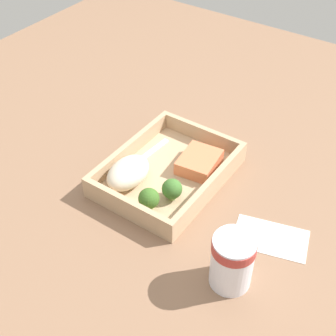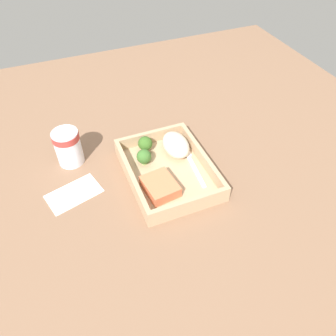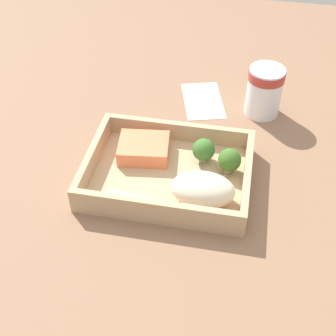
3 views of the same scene
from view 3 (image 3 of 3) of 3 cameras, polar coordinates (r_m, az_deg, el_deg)
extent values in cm
cube|color=#856249|center=(84.45, 0.00, -1.83)|extent=(160.00, 160.00, 2.00)
cube|color=tan|center=(83.32, 0.00, -1.05)|extent=(28.69, 21.65, 1.20)
cube|color=tan|center=(74.66, -1.49, -5.11)|extent=(28.69, 1.20, 3.64)
cube|color=tan|center=(89.27, 1.24, 4.57)|extent=(28.69, 1.20, 3.64)
cube|color=tan|center=(84.65, -9.18, 1.36)|extent=(1.20, 19.25, 3.64)
cube|color=tan|center=(80.91, 9.60, -1.09)|extent=(1.20, 19.25, 3.64)
cube|color=#E87A4F|center=(85.91, -2.97, 2.39)|extent=(9.92, 8.55, 2.95)
ellipsoid|color=beige|center=(76.80, 4.26, -2.64)|extent=(10.64, 7.06, 5.21)
cylinder|color=#7D9D55|center=(85.35, 4.30, 1.31)|extent=(1.55, 1.55, 1.44)
sphere|color=#3C6C2B|center=(84.13, 4.37, 2.24)|extent=(4.08, 4.08, 4.08)
cylinder|color=#86A363|center=(83.59, 7.40, 0.00)|extent=(1.57, 1.57, 1.60)
sphere|color=#3B6623|center=(82.29, 7.52, 0.98)|extent=(4.12, 4.12, 4.12)
cube|color=white|center=(78.37, -3.00, -3.90)|extent=(12.45, 2.10, 0.44)
cube|color=white|center=(76.92, 2.63, -5.05)|extent=(3.57, 2.47, 0.44)
cylinder|color=white|center=(97.94, 11.65, 9.11)|extent=(7.09, 7.09, 10.39)
cylinder|color=#B23833|center=(95.88, 11.97, 11.02)|extent=(7.30, 7.30, 1.87)
cube|color=white|center=(102.54, 4.29, 8.22)|extent=(11.38, 15.18, 0.24)
camera|label=1|loc=(1.12, 48.52, 36.90)|focal=50.00mm
camera|label=2|loc=(1.07, -39.10, 39.53)|focal=35.00mm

